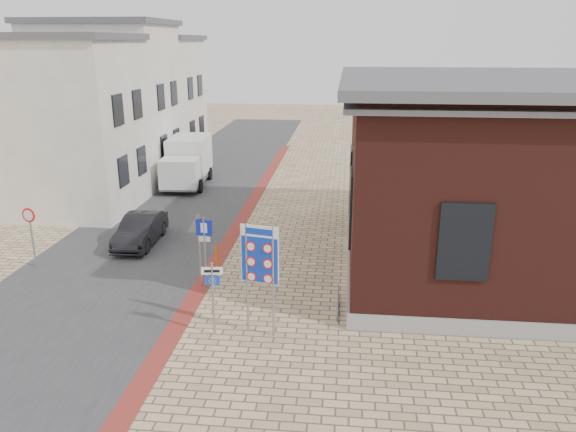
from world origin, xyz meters
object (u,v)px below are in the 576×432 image
at_px(border_sign, 260,257).
at_px(parking_sign, 205,240).
at_px(essen_sign, 213,288).
at_px(box_truck, 187,161).
at_px(sedan, 140,230).
at_px(bollard, 217,256).

xyz_separation_m(border_sign, parking_sign, (-2.31, 2.94, -0.67)).
bearing_deg(essen_sign, box_truck, 100.71).
bearing_deg(parking_sign, essen_sign, -69.76).
xyz_separation_m(sedan, bollard, (3.69, -2.24, -0.13)).
bearing_deg(sedan, bollard, -33.20).
distance_m(box_truck, bollard, 12.83).
xyz_separation_m(box_truck, parking_sign, (4.43, -13.56, 0.28)).
bearing_deg(sedan, essen_sign, -57.87).
xyz_separation_m(sedan, box_truck, (-0.76, 9.76, 0.78)).
distance_m(box_truck, border_sign, 17.85).
bearing_deg(parking_sign, border_sign, -49.41).
xyz_separation_m(sedan, essen_sign, (4.69, -6.94, 0.82)).
height_order(border_sign, bollard, border_sign).
relative_size(border_sign, bollard, 3.35).
xyz_separation_m(sedan, parking_sign, (3.68, -3.80, 1.06)).
bearing_deg(bollard, essen_sign, -77.99).
bearing_deg(border_sign, sedan, 144.58).
bearing_deg(parking_sign, sedan, 136.46).
bearing_deg(sedan, box_truck, 92.54).
bearing_deg(box_truck, border_sign, -71.55).
distance_m(parking_sign, bollard, 1.96).
relative_size(essen_sign, parking_sign, 0.89).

